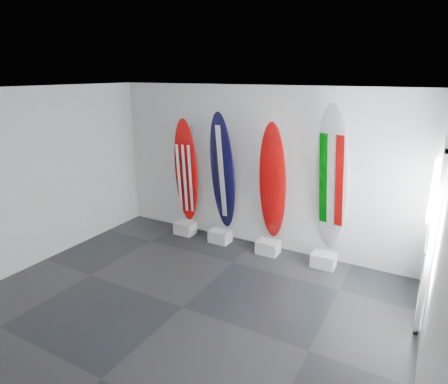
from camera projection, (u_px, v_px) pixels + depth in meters
The scene contains 15 objects.
floor at pixel (183, 307), 5.48m from camera, with size 6.00×6.00×0.00m, color black.
ceiling at pixel (174, 91), 4.58m from camera, with size 6.00×6.00×0.00m, color white.
wall_back at pixel (258, 169), 7.11m from camera, with size 6.00×6.00×0.00m, color silver.
wall_left at pixel (33, 179), 6.42m from camera, with size 5.00×5.00×0.00m, color silver.
wall_right at pixel (437, 261), 3.63m from camera, with size 5.00×5.00×0.00m, color silver.
display_block_usa at pixel (185, 228), 7.94m from camera, with size 0.40×0.30×0.24m, color silver.
surfboard_usa at pixel (186, 172), 7.66m from camera, with size 0.49×0.08×2.15m, color #920606.
display_block_navy at pixel (220, 236), 7.55m from camera, with size 0.40×0.30×0.24m, color silver.
surfboard_navy at pixel (222, 173), 7.25m from camera, with size 0.53×0.08×2.33m, color black.
display_block_swiss at pixel (268, 247), 7.07m from camera, with size 0.40×0.30×0.24m, color silver.
surfboard_swiss at pixel (273, 183), 6.79m from camera, with size 0.50×0.08×2.21m, color #920606.
display_block_italy at pixel (324, 260), 6.59m from camera, with size 0.40×0.30×0.24m, color silver.
surfboard_italy at pixel (332, 181), 6.26m from camera, with size 0.58×0.08×2.57m, color silver.
wall_outlet at pixel (156, 206), 8.58m from camera, with size 0.09×0.02×0.13m, color silver.
glass_door at pixel (437, 216), 4.96m from camera, with size 0.12×1.16×2.85m, color white, non-canonical shape.
Camera 1 is at (2.82, -3.84, 3.21)m, focal length 30.75 mm.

